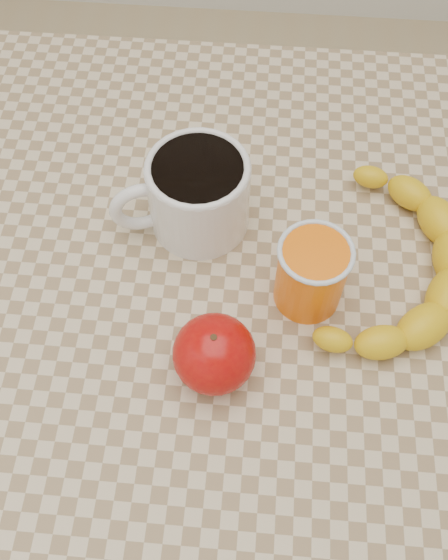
# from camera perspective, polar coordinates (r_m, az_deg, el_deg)

# --- Properties ---
(ground) EXTENTS (3.00, 3.00, 0.00)m
(ground) POSITION_cam_1_polar(r_m,az_deg,el_deg) (1.38, 0.00, -16.42)
(ground) COLOR tan
(ground) RESTS_ON ground
(table) EXTENTS (0.80, 0.80, 0.75)m
(table) POSITION_cam_1_polar(r_m,az_deg,el_deg) (0.75, 0.00, -4.08)
(table) COLOR #C6B18C
(table) RESTS_ON ground
(coffee_mug) EXTENTS (0.17, 0.14, 0.10)m
(coffee_mug) POSITION_cam_1_polar(r_m,az_deg,el_deg) (0.69, -2.59, 7.99)
(coffee_mug) COLOR silver
(coffee_mug) RESTS_ON table
(orange_juice_glass) EXTENTS (0.08, 0.08, 0.09)m
(orange_juice_glass) POSITION_cam_1_polar(r_m,az_deg,el_deg) (0.64, 7.99, 0.62)
(orange_juice_glass) COLOR orange
(orange_juice_glass) RESTS_ON table
(apple) EXTENTS (0.10, 0.10, 0.08)m
(apple) POSITION_cam_1_polar(r_m,az_deg,el_deg) (0.60, -0.90, -6.77)
(apple) COLOR #9B0507
(apple) RESTS_ON table
(banana) EXTENTS (0.41, 0.44, 0.05)m
(banana) POSITION_cam_1_polar(r_m,az_deg,el_deg) (0.69, 15.27, 1.35)
(banana) COLOR gold
(banana) RESTS_ON table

